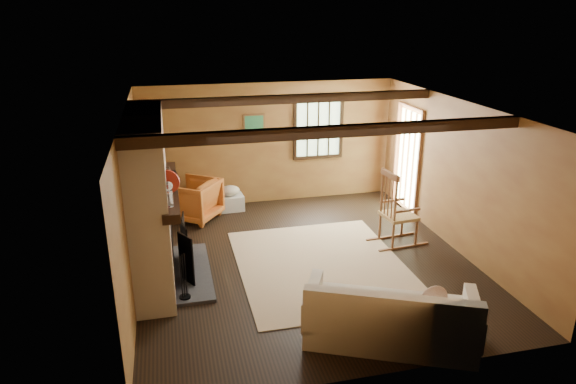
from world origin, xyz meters
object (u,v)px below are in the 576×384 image
object	(u,v)px
rocking_chair	(397,213)
sofa	(390,320)
laundry_basket	(230,202)
armchair	(194,200)
fireplace	(152,207)

from	to	relation	value
rocking_chair	sofa	bearing A→B (deg)	148.15
laundry_basket	armchair	bearing A→B (deg)	-156.52
sofa	laundry_basket	xyz separation A→B (m)	(-1.28, 4.65, -0.14)
rocking_chair	laundry_basket	bearing A→B (deg)	43.03
fireplace	sofa	bearing A→B (deg)	-39.87
rocking_chair	armchair	size ratio (longest dim) A/B	1.53
fireplace	armchair	xyz separation A→B (m)	(0.67, 2.12, -0.72)
fireplace	sofa	world-z (taller)	fireplace
rocking_chair	armchair	xyz separation A→B (m)	(-3.19, 1.85, -0.16)
rocking_chair	sofa	xyz separation A→B (m)	(-1.20, -2.49, -0.25)
laundry_basket	armchair	distance (m)	0.80
sofa	laundry_basket	world-z (taller)	sofa
fireplace	rocking_chair	world-z (taller)	fireplace
sofa	armchair	xyz separation A→B (m)	(-1.99, 4.34, 0.09)
fireplace	laundry_basket	bearing A→B (deg)	60.53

